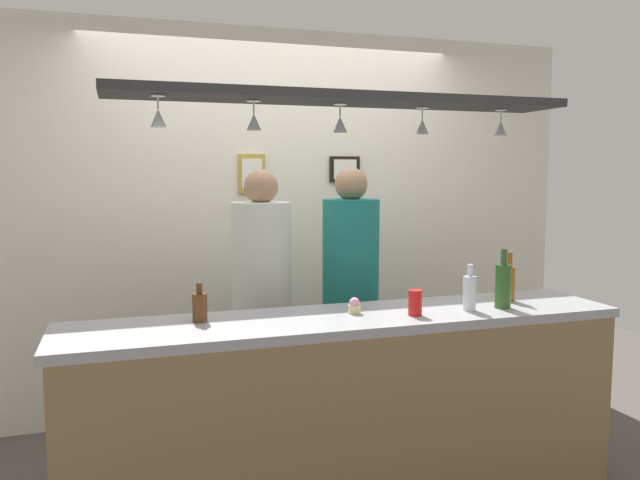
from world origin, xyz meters
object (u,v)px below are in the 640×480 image
at_px(drink_can, 415,303).
at_px(picture_frame_upper_small, 345,169).
at_px(bottle_beer_brown_stubby, 200,306).
at_px(bottle_beer_amber_tall, 509,282).
at_px(bottle_soda_clear, 470,292).
at_px(person_left_white_patterned_shirt, 262,285).
at_px(person_middle_teal_shirt, 351,278).
at_px(bottle_champagne_green, 503,285).
at_px(cupcake, 354,306).
at_px(picture_frame_crest, 252,174).

xyz_separation_m(drink_can, picture_frame_upper_small, (0.19, 1.51, 0.64)).
bearing_deg(bottle_beer_brown_stubby, bottle_beer_amber_tall, -1.08).
bearing_deg(bottle_soda_clear, person_left_white_patterned_shirt, 136.46).
bearing_deg(bottle_soda_clear, person_middle_teal_shirt, 111.16).
height_order(bottle_soda_clear, picture_frame_upper_small, picture_frame_upper_small).
bearing_deg(bottle_champagne_green, cupcake, 171.56).
xyz_separation_m(bottle_champagne_green, bottle_soda_clear, (-0.19, -0.00, -0.03)).
bearing_deg(picture_frame_upper_small, bottle_beer_amber_tall, -72.01).
bearing_deg(drink_can, picture_frame_crest, 107.41).
xyz_separation_m(drink_can, picture_frame_crest, (-0.47, 1.51, 0.61)).
height_order(person_middle_teal_shirt, bottle_beer_amber_tall, person_middle_teal_shirt).
height_order(cupcake, picture_frame_crest, picture_frame_crest).
distance_m(bottle_soda_clear, drink_can, 0.31).
distance_m(bottle_champagne_green, bottle_beer_brown_stubby, 1.50).
distance_m(person_left_white_patterned_shirt, bottle_beer_brown_stubby, 0.78).
xyz_separation_m(person_left_white_patterned_shirt, bottle_beer_amber_tall, (1.19, -0.68, 0.06)).
height_order(bottle_beer_brown_stubby, picture_frame_upper_small, picture_frame_upper_small).
height_order(person_left_white_patterned_shirt, bottle_beer_amber_tall, person_left_white_patterned_shirt).
relative_size(bottle_beer_amber_tall, picture_frame_crest, 1.00).
xyz_separation_m(person_middle_teal_shirt, cupcake, (-0.25, -0.71, -0.01)).
bearing_deg(person_middle_teal_shirt, cupcake, -109.22).
bearing_deg(picture_frame_upper_small, drink_can, -97.24).
xyz_separation_m(person_middle_teal_shirt, bottle_beer_amber_tall, (0.64, -0.68, 0.06)).
relative_size(bottle_champagne_green, picture_frame_upper_small, 1.36).
bearing_deg(bottle_champagne_green, picture_frame_crest, 123.00).
relative_size(person_left_white_patterned_shirt, cupcake, 21.26).
distance_m(bottle_beer_amber_tall, picture_frame_upper_small, 1.54).
height_order(person_left_white_patterned_shirt, person_middle_teal_shirt, person_middle_teal_shirt).
bearing_deg(bottle_soda_clear, picture_frame_upper_small, 94.29).
height_order(bottle_beer_amber_tall, drink_can, bottle_beer_amber_tall).
distance_m(drink_can, cupcake, 0.29).
relative_size(person_left_white_patterned_shirt, bottle_beer_amber_tall, 6.38).
relative_size(bottle_soda_clear, picture_frame_upper_small, 1.05).
bearing_deg(bottle_beer_amber_tall, cupcake, -178.09).
relative_size(person_middle_teal_shirt, bottle_beer_amber_tall, 6.42).
height_order(bottle_champagne_green, picture_frame_crest, picture_frame_crest).
relative_size(bottle_beer_amber_tall, drink_can, 2.13).
xyz_separation_m(person_middle_teal_shirt, bottle_soda_clear, (0.32, -0.82, 0.05)).
xyz_separation_m(bottle_beer_brown_stubby, bottle_beer_amber_tall, (1.62, -0.03, 0.03)).
relative_size(person_middle_teal_shirt, drink_can, 13.69).
relative_size(bottle_beer_brown_stubby, cupcake, 2.31).
xyz_separation_m(person_left_white_patterned_shirt, bottle_soda_clear, (0.86, -0.82, 0.06)).
relative_size(person_left_white_patterned_shirt, person_middle_teal_shirt, 0.99).
xyz_separation_m(drink_can, cupcake, (-0.26, 0.13, -0.03)).
bearing_deg(person_left_white_patterned_shirt, bottle_beer_brown_stubby, -123.91).
xyz_separation_m(bottle_beer_brown_stubby, picture_frame_upper_small, (1.19, 1.32, 0.63)).
height_order(bottle_champagne_green, picture_frame_upper_small, picture_frame_upper_small).
xyz_separation_m(bottle_beer_brown_stubby, bottle_soda_clear, (1.30, -0.17, 0.02)).
relative_size(bottle_champagne_green, bottle_beer_brown_stubby, 1.67).
bearing_deg(cupcake, bottle_beer_brown_stubby, 175.30).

